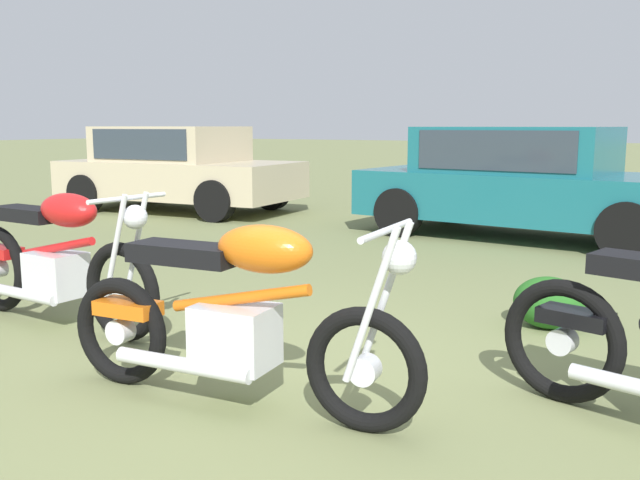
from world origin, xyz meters
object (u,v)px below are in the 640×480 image
(motorcycle_orange, at_px, (235,316))
(shrub_low, at_px, (549,303))
(car_teal, at_px, (522,176))
(motorcycle_red, at_px, (55,259))
(car_beige, at_px, (176,164))

(motorcycle_orange, relative_size, shrub_low, 4.15)
(car_teal, bearing_deg, motorcycle_red, -102.86)
(motorcycle_red, distance_m, car_beige, 6.95)
(motorcycle_orange, bearing_deg, car_teal, 86.67)
(car_beige, distance_m, shrub_low, 8.12)
(motorcycle_orange, distance_m, car_beige, 8.66)
(car_teal, xyz_separation_m, shrub_low, (1.22, -4.06, -0.61))
(shrub_low, bearing_deg, car_teal, 106.70)
(motorcycle_red, relative_size, motorcycle_orange, 1.01)
(motorcycle_red, xyz_separation_m, shrub_low, (3.13, 1.71, -0.30))
(car_beige, bearing_deg, shrub_low, -33.70)
(car_beige, height_order, car_teal, same)
(car_beige, relative_size, car_teal, 0.94)
(motorcycle_red, xyz_separation_m, motorcycle_orange, (2.03, -0.56, -0.00))
(car_teal, relative_size, shrub_low, 8.66)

